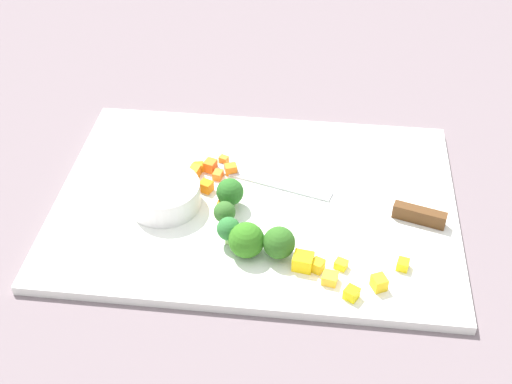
# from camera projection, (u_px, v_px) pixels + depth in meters

# --- Properties ---
(ground_plane) EXTENTS (4.00, 4.00, 0.00)m
(ground_plane) POSITION_uv_depth(u_px,v_px,m) (256.00, 205.00, 0.87)
(ground_plane) COLOR slate
(cutting_board) EXTENTS (0.50, 0.36, 0.01)m
(cutting_board) POSITION_uv_depth(u_px,v_px,m) (256.00, 202.00, 0.87)
(cutting_board) COLOR white
(cutting_board) RESTS_ON ground_plane
(prep_bowl) EXTENTS (0.09, 0.09, 0.03)m
(prep_bowl) POSITION_uv_depth(u_px,v_px,m) (164.00, 195.00, 0.85)
(prep_bowl) COLOR white
(prep_bowl) RESTS_ON cutting_board
(chef_knife) EXTENTS (0.30, 0.10, 0.02)m
(chef_knife) POSITION_uv_depth(u_px,v_px,m) (367.00, 203.00, 0.85)
(chef_knife) COLOR silver
(chef_knife) RESTS_ON cutting_board
(carrot_dice_0) EXTENTS (0.01, 0.02, 0.01)m
(carrot_dice_0) POSITION_uv_depth(u_px,v_px,m) (218.00, 175.00, 0.89)
(carrot_dice_0) COLOR orange
(carrot_dice_0) RESTS_ON cutting_board
(carrot_dice_1) EXTENTS (0.02, 0.02, 0.01)m
(carrot_dice_1) POSITION_uv_depth(u_px,v_px,m) (210.00, 166.00, 0.91)
(carrot_dice_1) COLOR orange
(carrot_dice_1) RESTS_ON cutting_board
(carrot_dice_2) EXTENTS (0.02, 0.02, 0.01)m
(carrot_dice_2) POSITION_uv_depth(u_px,v_px,m) (232.00, 188.00, 0.87)
(carrot_dice_2) COLOR orange
(carrot_dice_2) RESTS_ON cutting_board
(carrot_dice_3) EXTENTS (0.02, 0.02, 0.01)m
(carrot_dice_3) POSITION_uv_depth(u_px,v_px,m) (206.00, 186.00, 0.87)
(carrot_dice_3) COLOR orange
(carrot_dice_3) RESTS_ON cutting_board
(carrot_dice_4) EXTENTS (0.02, 0.02, 0.01)m
(carrot_dice_4) POSITION_uv_depth(u_px,v_px,m) (224.00, 205.00, 0.85)
(carrot_dice_4) COLOR orange
(carrot_dice_4) RESTS_ON cutting_board
(carrot_dice_5) EXTENTS (0.01, 0.01, 0.01)m
(carrot_dice_5) POSITION_uv_depth(u_px,v_px,m) (224.00, 160.00, 0.92)
(carrot_dice_5) COLOR orange
(carrot_dice_5) RESTS_ON cutting_board
(carrot_dice_6) EXTENTS (0.02, 0.01, 0.01)m
(carrot_dice_6) POSITION_uv_depth(u_px,v_px,m) (198.00, 167.00, 0.91)
(carrot_dice_6) COLOR orange
(carrot_dice_6) RESTS_ON cutting_board
(carrot_dice_7) EXTENTS (0.02, 0.02, 0.01)m
(carrot_dice_7) POSITION_uv_depth(u_px,v_px,m) (231.00, 169.00, 0.90)
(carrot_dice_7) COLOR orange
(carrot_dice_7) RESTS_ON cutting_board
(carrot_dice_8) EXTENTS (0.02, 0.02, 0.01)m
(carrot_dice_8) POSITION_uv_depth(u_px,v_px,m) (195.00, 172.00, 0.90)
(carrot_dice_8) COLOR orange
(carrot_dice_8) RESTS_ON cutting_board
(pepper_dice_0) EXTENTS (0.02, 0.02, 0.01)m
(pepper_dice_0) POSITION_uv_depth(u_px,v_px,m) (403.00, 265.00, 0.77)
(pepper_dice_0) COLOR yellow
(pepper_dice_0) RESTS_ON cutting_board
(pepper_dice_1) EXTENTS (0.02, 0.02, 0.01)m
(pepper_dice_1) POSITION_uv_depth(u_px,v_px,m) (341.00, 264.00, 0.77)
(pepper_dice_1) COLOR yellow
(pepper_dice_1) RESTS_ON cutting_board
(pepper_dice_2) EXTENTS (0.03, 0.02, 0.02)m
(pepper_dice_2) POSITION_uv_depth(u_px,v_px,m) (303.00, 262.00, 0.77)
(pepper_dice_2) COLOR yellow
(pepper_dice_2) RESTS_ON cutting_board
(pepper_dice_3) EXTENTS (0.02, 0.02, 0.02)m
(pepper_dice_3) POSITION_uv_depth(u_px,v_px,m) (379.00, 283.00, 0.75)
(pepper_dice_3) COLOR yellow
(pepper_dice_3) RESTS_ON cutting_board
(pepper_dice_4) EXTENTS (0.02, 0.02, 0.01)m
(pepper_dice_4) POSITION_uv_depth(u_px,v_px,m) (318.00, 266.00, 0.77)
(pepper_dice_4) COLOR yellow
(pepper_dice_4) RESTS_ON cutting_board
(pepper_dice_5) EXTENTS (0.02, 0.02, 0.01)m
(pepper_dice_5) POSITION_uv_depth(u_px,v_px,m) (330.00, 278.00, 0.75)
(pepper_dice_5) COLOR yellow
(pepper_dice_5) RESTS_ON cutting_board
(pepper_dice_6) EXTENTS (0.02, 0.02, 0.01)m
(pepper_dice_6) POSITION_uv_depth(u_px,v_px,m) (351.00, 293.00, 0.74)
(pepper_dice_6) COLOR yellow
(pepper_dice_6) RESTS_ON cutting_board
(broccoli_floret_0) EXTENTS (0.03, 0.03, 0.03)m
(broccoli_floret_0) POSITION_uv_depth(u_px,v_px,m) (225.00, 212.00, 0.82)
(broccoli_floret_0) COLOR #81B75B
(broccoli_floret_0) RESTS_ON cutting_board
(broccoli_floret_1) EXTENTS (0.04, 0.04, 0.04)m
(broccoli_floret_1) POSITION_uv_depth(u_px,v_px,m) (251.00, 241.00, 0.78)
(broccoli_floret_1) COLOR #8BAD69
(broccoli_floret_1) RESTS_ON cutting_board
(broccoli_floret_2) EXTENTS (0.03, 0.03, 0.04)m
(broccoli_floret_2) POSITION_uv_depth(u_px,v_px,m) (230.00, 192.00, 0.84)
(broccoli_floret_2) COLOR #84C46B
(broccoli_floret_2) RESTS_ON cutting_board
(broccoli_floret_3) EXTENTS (0.04, 0.04, 0.04)m
(broccoli_floret_3) POSITION_uv_depth(u_px,v_px,m) (279.00, 243.00, 0.78)
(broccoli_floret_3) COLOR #87C05D
(broccoli_floret_3) RESTS_ON cutting_board
(broccoli_floret_4) EXTENTS (0.03, 0.03, 0.04)m
(broccoli_floret_4) POSITION_uv_depth(u_px,v_px,m) (229.00, 229.00, 0.79)
(broccoli_floret_4) COLOR #97C369
(broccoli_floret_4) RESTS_ON cutting_board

